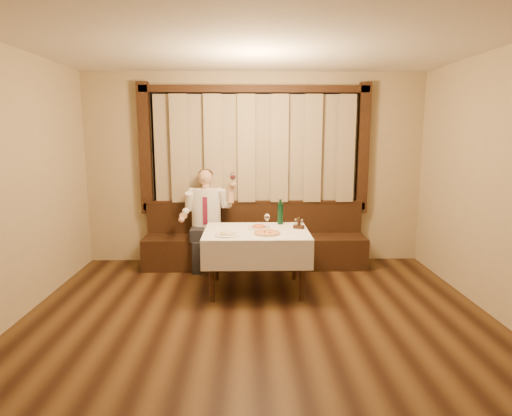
{
  "coord_description": "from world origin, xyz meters",
  "views": [
    {
      "loc": [
        -0.11,
        -3.38,
        1.92
      ],
      "look_at": [
        0.0,
        1.9,
        1.0
      ],
      "focal_mm": 30.0,
      "sensor_mm": 36.0,
      "label": 1
    }
  ],
  "objects_px": {
    "dining_table": "(256,239)",
    "green_bottle": "(280,213)",
    "pasta_cream": "(227,232)",
    "pasta_red": "(259,225)",
    "banquette": "(255,244)",
    "pizza": "(267,233)",
    "seated_man": "(206,211)",
    "cruet_caddy": "(299,225)"
  },
  "relations": [
    {
      "from": "banquette",
      "to": "pasta_red",
      "type": "distance_m",
      "value": 1.03
    },
    {
      "from": "green_bottle",
      "to": "cruet_caddy",
      "type": "bearing_deg",
      "value": -51.39
    },
    {
      "from": "pasta_red",
      "to": "cruet_caddy",
      "type": "relative_size",
      "value": 1.97
    },
    {
      "from": "pizza",
      "to": "pasta_cream",
      "type": "relative_size",
      "value": 1.15
    },
    {
      "from": "banquette",
      "to": "dining_table",
      "type": "relative_size",
      "value": 2.52
    },
    {
      "from": "green_bottle",
      "to": "seated_man",
      "type": "xyz_separation_m",
      "value": [
        -1.02,
        0.57,
        -0.08
      ]
    },
    {
      "from": "pasta_cream",
      "to": "pasta_red",
      "type": "bearing_deg",
      "value": 44.06
    },
    {
      "from": "pizza",
      "to": "seated_man",
      "type": "xyz_separation_m",
      "value": [
        -0.82,
        1.13,
        0.05
      ]
    },
    {
      "from": "pasta_cream",
      "to": "green_bottle",
      "type": "height_order",
      "value": "green_bottle"
    },
    {
      "from": "green_bottle",
      "to": "cruet_caddy",
      "type": "height_order",
      "value": "green_bottle"
    },
    {
      "from": "pizza",
      "to": "cruet_caddy",
      "type": "relative_size",
      "value": 2.23
    },
    {
      "from": "green_bottle",
      "to": "pizza",
      "type": "bearing_deg",
      "value": -109.47
    },
    {
      "from": "banquette",
      "to": "green_bottle",
      "type": "bearing_deg",
      "value": -64.19
    },
    {
      "from": "pasta_red",
      "to": "green_bottle",
      "type": "distance_m",
      "value": 0.4
    },
    {
      "from": "pasta_red",
      "to": "seated_man",
      "type": "bearing_deg",
      "value": 131.62
    },
    {
      "from": "dining_table",
      "to": "pizza",
      "type": "distance_m",
      "value": 0.26
    },
    {
      "from": "dining_table",
      "to": "banquette",
      "type": "bearing_deg",
      "value": 90.0
    },
    {
      "from": "seated_man",
      "to": "pasta_cream",
      "type": "bearing_deg",
      "value": -73.32
    },
    {
      "from": "dining_table",
      "to": "seated_man",
      "type": "relative_size",
      "value": 0.89
    },
    {
      "from": "green_bottle",
      "to": "banquette",
      "type": "bearing_deg",
      "value": 115.81
    },
    {
      "from": "pizza",
      "to": "pasta_cream",
      "type": "height_order",
      "value": "pasta_cream"
    },
    {
      "from": "banquette",
      "to": "pizza",
      "type": "distance_m",
      "value": 1.31
    },
    {
      "from": "cruet_caddy",
      "to": "seated_man",
      "type": "bearing_deg",
      "value": 170.75
    },
    {
      "from": "banquette",
      "to": "pizza",
      "type": "bearing_deg",
      "value": -84.38
    },
    {
      "from": "dining_table",
      "to": "pasta_red",
      "type": "height_order",
      "value": "pasta_red"
    },
    {
      "from": "banquette",
      "to": "green_bottle",
      "type": "distance_m",
      "value": 0.94
    },
    {
      "from": "pasta_red",
      "to": "cruet_caddy",
      "type": "height_order",
      "value": "cruet_caddy"
    },
    {
      "from": "dining_table",
      "to": "green_bottle",
      "type": "height_order",
      "value": "green_bottle"
    },
    {
      "from": "pizza",
      "to": "dining_table",
      "type": "bearing_deg",
      "value": 121.36
    },
    {
      "from": "dining_table",
      "to": "green_bottle",
      "type": "bearing_deg",
      "value": 48.84
    },
    {
      "from": "seated_man",
      "to": "banquette",
      "type": "bearing_deg",
      "value": 7.3
    },
    {
      "from": "banquette",
      "to": "pasta_red",
      "type": "xyz_separation_m",
      "value": [
        0.03,
        -0.91,
        0.49
      ]
    },
    {
      "from": "dining_table",
      "to": "pizza",
      "type": "relative_size",
      "value": 3.94
    },
    {
      "from": "green_bottle",
      "to": "seated_man",
      "type": "bearing_deg",
      "value": 150.78
    },
    {
      "from": "banquette",
      "to": "dining_table",
      "type": "xyz_separation_m",
      "value": [
        0.0,
        -1.02,
        0.34
      ]
    },
    {
      "from": "pasta_red",
      "to": "green_bottle",
      "type": "xyz_separation_m",
      "value": [
        0.29,
        0.25,
        0.11
      ]
    },
    {
      "from": "pasta_red",
      "to": "pasta_cream",
      "type": "relative_size",
      "value": 1.02
    },
    {
      "from": "pasta_red",
      "to": "seated_man",
      "type": "height_order",
      "value": "seated_man"
    },
    {
      "from": "pasta_red",
      "to": "dining_table",
      "type": "bearing_deg",
      "value": -106.11
    },
    {
      "from": "dining_table",
      "to": "green_bottle",
      "type": "distance_m",
      "value": 0.55
    },
    {
      "from": "dining_table",
      "to": "seated_man",
      "type": "bearing_deg",
      "value": 126.83
    },
    {
      "from": "banquette",
      "to": "cruet_caddy",
      "type": "relative_size",
      "value": 22.09
    }
  ]
}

